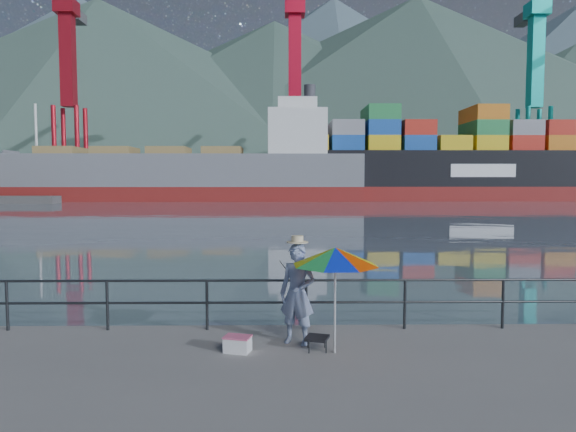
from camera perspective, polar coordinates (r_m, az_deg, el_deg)
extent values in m
cube|color=slate|center=(138.55, -1.84, 2.75)|extent=(500.00, 280.00, 0.00)
cube|color=#514F4C|center=(101.82, 3.42, 2.30)|extent=(200.00, 40.00, 0.40)
cylinder|color=#2D3033|center=(10.68, -14.37, -6.99)|extent=(22.00, 0.05, 0.05)
cylinder|color=#2D3033|center=(10.78, -14.33, -9.34)|extent=(22.00, 0.05, 0.05)
cube|color=#2D3033|center=(10.79, -14.32, -9.60)|extent=(22.00, 0.06, 1.00)
cone|color=#385147|center=(223.41, -20.24, 12.64)|extent=(312.00, 312.00, 75.00)
cone|color=#385147|center=(215.75, -1.50, 12.26)|extent=(282.88, 282.88, 68.00)
cone|color=#385147|center=(228.94, 14.13, 13.18)|extent=(332.80, 332.80, 80.00)
cone|color=#385147|center=(258.83, 29.17, 9.71)|extent=(257.92, 257.92, 62.00)
cube|color=#267F3F|center=(100.78, 3.47, 3.76)|extent=(6.00, 2.40, 5.20)
cube|color=#267F3F|center=(101.48, 7.14, 3.00)|extent=(6.00, 2.40, 2.60)
cube|color=yellow|center=(102.57, 10.76, 4.43)|extent=(6.00, 2.40, 7.80)
cube|color=#267F3F|center=(104.08, 14.25, 2.93)|extent=(6.00, 2.40, 2.60)
cube|color=yellow|center=(105.94, 17.68, 4.29)|extent=(6.00, 2.40, 7.80)
cube|color=#267F3F|center=(108.17, 20.94, 3.52)|extent=(6.00, 2.40, 5.20)
cube|color=#267F3F|center=(110.74, 24.07, 3.44)|extent=(6.00, 2.40, 5.20)
cube|color=#267F3F|center=(113.62, 27.07, 4.01)|extent=(6.00, 2.40, 7.80)
cube|color=orange|center=(103.78, 3.35, 3.05)|extent=(6.00, 2.40, 2.60)
cube|color=gray|center=(104.44, 6.91, 3.74)|extent=(6.00, 2.40, 5.20)
cube|color=#267F3F|center=(105.51, 10.42, 3.71)|extent=(6.00, 2.40, 5.20)
cube|color=red|center=(106.96, 13.86, 4.36)|extent=(6.00, 2.40, 7.80)
cube|color=#267F3F|center=(108.79, 17.17, 3.60)|extent=(6.00, 2.40, 5.20)
cube|color=#267F3F|center=(110.96, 20.38, 4.21)|extent=(6.00, 2.40, 7.80)
cube|color=yellow|center=(113.47, 23.43, 3.46)|extent=(6.00, 2.40, 5.20)
cube|color=#267F3F|center=(116.28, 26.38, 4.02)|extent=(6.00, 2.40, 7.80)
cube|color=yellow|center=(119.40, 29.12, 2.67)|extent=(6.00, 2.40, 2.60)
cube|color=orange|center=(106.77, 3.23, 3.07)|extent=(6.00, 2.40, 2.60)
cube|color=gray|center=(107.42, 6.71, 4.45)|extent=(6.00, 2.40, 7.80)
imported|color=navy|center=(9.52, 1.04, -8.64)|extent=(0.80, 0.68, 1.86)
cylinder|color=white|center=(9.07, 5.24, -9.81)|extent=(0.04, 0.04, 1.70)
cone|color=green|center=(8.91, 5.28, -4.49)|extent=(1.95, 1.95, 0.31)
cube|color=black|center=(9.34, 3.24, -13.37)|extent=(0.48, 0.48, 0.05)
cube|color=#2D3033|center=(9.38, 3.24, -14.10)|extent=(0.32, 0.32, 0.20)
cube|color=silver|center=(9.32, -5.63, -14.06)|extent=(0.50, 0.40, 0.26)
cylinder|color=black|center=(10.82, 0.92, -12.17)|extent=(0.69, 1.56, 1.19)
cube|color=maroon|center=(83.39, -11.32, 2.37)|extent=(55.59, 9.62, 2.50)
cube|color=slate|center=(83.37, -11.36, 4.94)|extent=(55.59, 9.62, 5.00)
cube|color=silver|center=(82.34, 1.01, 9.22)|extent=(9.00, 8.08, 7.00)
cube|color=maroon|center=(89.41, 19.52, 2.32)|extent=(65.34, 10.89, 2.50)
cube|color=black|center=(89.40, 19.58, 4.91)|extent=(65.34, 10.89, 5.60)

